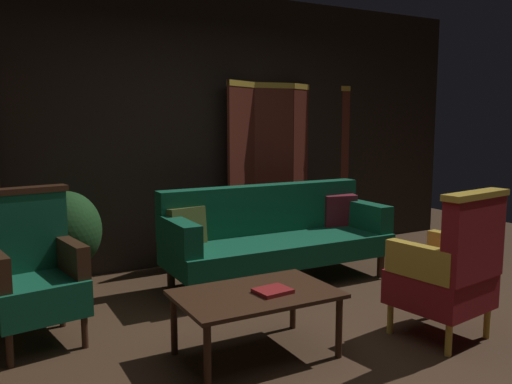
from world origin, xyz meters
The scene contains 9 objects.
ground_plane centered at (0.00, 0.00, 0.00)m, with size 10.00×10.00×0.00m, color #3D2819.
back_wall centered at (0.00, 2.45, 1.40)m, with size 7.20×0.10×2.80m, color black.
folding_screen centered at (1.27, 2.35, 0.99)m, with size 1.74×0.37×1.90m.
velvet_couch centered at (0.55, 1.45, 0.45)m, with size 2.12×0.78×0.88m.
coffee_table centered at (-0.37, 0.11, 0.37)m, with size 1.00×0.64×0.42m.
armchair_gilt_accent centered at (0.90, -0.28, 0.49)m, with size 0.66×0.66×1.04m.
armchair_wing_left centered at (-1.58, 1.01, 0.49)m, with size 0.67×0.66×1.04m.
potted_plant centered at (-1.21, 2.00, 0.51)m, with size 0.60×0.60×0.89m.
book_red_leather centered at (-0.29, 0.05, 0.43)m, with size 0.22×0.18×0.03m, color maroon.
Camera 1 is at (-1.89, -2.69, 1.49)m, focal length 36.87 mm.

